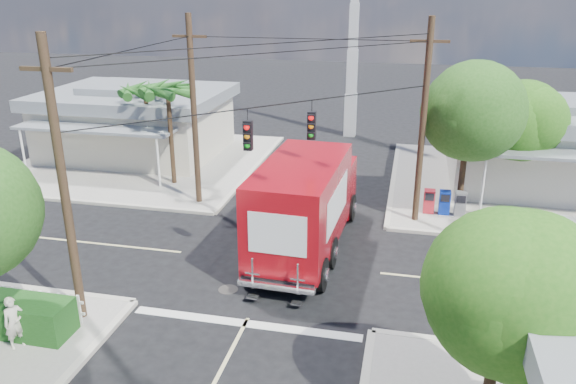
% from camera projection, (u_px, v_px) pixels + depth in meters
% --- Properties ---
extents(ground, '(120.00, 120.00, 0.00)m').
position_uv_depth(ground, '(277.00, 262.00, 21.86)').
color(ground, black).
rests_on(ground, ground).
extents(sidewalk_ne, '(14.12, 14.12, 0.14)m').
position_uv_depth(sidewalk_ne, '(526.00, 188.00, 29.57)').
color(sidewalk_ne, gray).
rests_on(sidewalk_ne, ground).
extents(sidewalk_nw, '(14.12, 14.12, 0.14)m').
position_uv_depth(sidewalk_nw, '(145.00, 161.00, 34.01)').
color(sidewalk_nw, gray).
rests_on(sidewalk_nw, ground).
extents(road_markings, '(32.00, 32.00, 0.01)m').
position_uv_depth(road_markings, '(267.00, 280.00, 20.52)').
color(road_markings, beige).
rests_on(road_markings, ground).
extents(building_ne, '(11.80, 10.20, 4.50)m').
position_uv_depth(building_ne, '(561.00, 143.00, 29.45)').
color(building_ne, beige).
rests_on(building_ne, sidewalk_ne).
extents(building_nw, '(10.80, 10.20, 4.30)m').
position_uv_depth(building_nw, '(137.00, 120.00, 34.93)').
color(building_nw, beige).
rests_on(building_nw, sidewalk_nw).
extents(radio_tower, '(0.80, 0.80, 17.00)m').
position_uv_depth(radio_tower, '(353.00, 55.00, 38.08)').
color(radio_tower, silver).
rests_on(radio_tower, ground).
extents(tree_ne_front, '(4.21, 4.14, 6.66)m').
position_uv_depth(tree_ne_front, '(469.00, 114.00, 24.91)').
color(tree_ne_front, '#422D1C').
rests_on(tree_ne_front, sidewalk_ne).
extents(tree_ne_back, '(3.77, 3.66, 5.82)m').
position_uv_depth(tree_ne_back, '(521.00, 119.00, 26.60)').
color(tree_ne_back, '#422D1C').
rests_on(tree_ne_back, sidewalk_ne).
extents(tree_se, '(3.67, 3.54, 5.62)m').
position_uv_depth(tree_se, '(506.00, 280.00, 12.40)').
color(tree_se, '#422D1C').
rests_on(tree_se, sidewalk_se).
extents(palm_nw_front, '(3.01, 3.08, 5.59)m').
position_uv_depth(palm_nw_front, '(168.00, 92.00, 28.49)').
color(palm_nw_front, '#422D1C').
rests_on(palm_nw_front, sidewalk_nw).
extents(palm_nw_back, '(3.01, 3.08, 5.19)m').
position_uv_depth(palm_nw_back, '(145.00, 92.00, 30.40)').
color(palm_nw_back, '#422D1C').
rests_on(palm_nw_back, sidewalk_nw).
extents(utility_poles, '(12.00, 10.68, 9.00)m').
position_uv_depth(utility_poles, '(247.00, 133.00, 22.02)').
color(utility_poles, '#473321').
rests_on(utility_poles, ground).
extents(picket_fence, '(5.94, 0.06, 1.00)m').
position_uv_depth(picket_fence, '(1.00, 298.00, 18.09)').
color(picket_fence, silver).
rests_on(picket_fence, sidewalk_sw).
extents(vending_boxes, '(1.90, 0.50, 1.10)m').
position_uv_depth(vending_boxes, '(445.00, 202.00, 25.97)').
color(vending_boxes, red).
rests_on(vending_boxes, sidewalk_ne).
extents(delivery_truck, '(3.27, 9.18, 3.91)m').
position_uv_depth(delivery_truck, '(306.00, 204.00, 22.29)').
color(delivery_truck, black).
rests_on(delivery_truck, ground).
extents(parked_car, '(6.53, 3.62, 1.73)m').
position_uv_depth(parked_car, '(569.00, 241.00, 21.65)').
color(parked_car, silver).
rests_on(parked_car, ground).
extents(pedestrian, '(0.64, 0.71, 1.63)m').
position_uv_depth(pedestrian, '(14.00, 322.00, 16.31)').
color(pedestrian, beige).
rests_on(pedestrian, sidewalk_sw).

